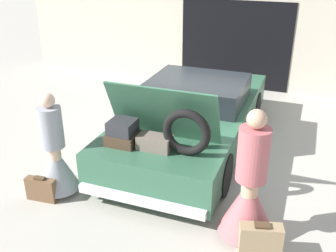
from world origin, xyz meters
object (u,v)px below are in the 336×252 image
Objects in this scene: car at (192,117)px; person_right at (249,195)px; suitcase_beside_right_person at (260,240)px; suitcase_beside_left_person at (41,189)px; person_left at (55,159)px.

person_right is at bearing -57.11° from car.
person_right is at bearing 128.69° from suitcase_beside_right_person.
person_right is 3.79× the size of suitcase_beside_left_person.
person_right is 0.54m from suitcase_beside_right_person.
person_right reaches higher than person_left.
person_left is at bearing 174.79° from suitcase_beside_right_person.
suitcase_beside_left_person is 3.16m from suitcase_beside_right_person.
car is 8.70× the size of suitcase_beside_right_person.
suitcase_beside_left_person is at bearing -28.78° from person_left.
car is 2.61m from person_left.
car reaches higher than person_left.
person_right reaches higher than suitcase_beside_right_person.
person_right is at bearing 5.24° from suitcase_beside_left_person.
car is 2.98m from suitcase_beside_right_person.
person_left is 3.09m from suitcase_beside_right_person.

